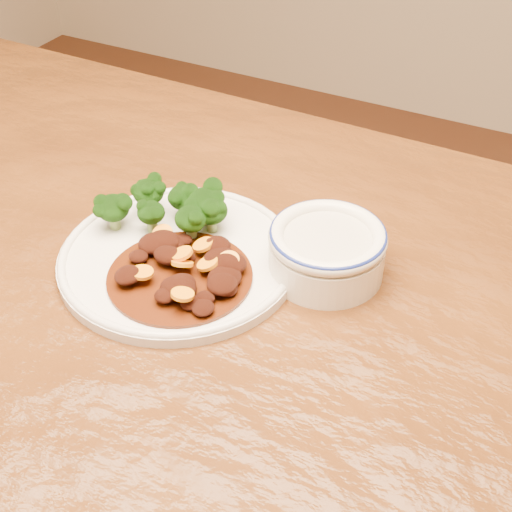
% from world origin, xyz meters
% --- Properties ---
extents(dining_table, '(1.52, 0.93, 0.75)m').
position_xyz_m(dining_table, '(-0.00, 0.00, 0.67)').
color(dining_table, '#582E0F').
rests_on(dining_table, ground).
extents(dinner_plate, '(0.29, 0.29, 0.02)m').
position_xyz_m(dinner_plate, '(-0.04, 0.02, 0.76)').
color(dinner_plate, silver).
rests_on(dinner_plate, dining_table).
extents(broccoli_florets, '(0.15, 0.10, 0.05)m').
position_xyz_m(broccoli_florets, '(-0.07, 0.07, 0.79)').
color(broccoli_florets, '#81A052').
rests_on(broccoli_florets, dinner_plate).
extents(mince_stew, '(0.17, 0.17, 0.03)m').
position_xyz_m(mince_stew, '(-0.00, -0.00, 0.77)').
color(mince_stew, '#451E07').
rests_on(mince_stew, dinner_plate).
extents(dip_bowl, '(0.14, 0.14, 0.06)m').
position_xyz_m(dip_bowl, '(0.13, 0.09, 0.79)').
color(dip_bowl, white).
rests_on(dip_bowl, dining_table).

